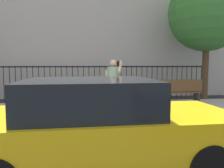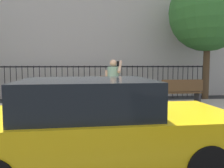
% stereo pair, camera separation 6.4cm
% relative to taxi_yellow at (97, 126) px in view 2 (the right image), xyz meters
% --- Properties ---
extents(ground_plane, '(60.00, 60.00, 0.00)m').
position_rel_taxi_yellow_xyz_m(ground_plane, '(-0.07, 1.41, -0.70)').
color(ground_plane, '#28282B').
extents(sidewalk, '(28.00, 4.40, 0.15)m').
position_rel_taxi_yellow_xyz_m(sidewalk, '(-0.07, 3.61, -0.63)').
color(sidewalk, '#B2ADA3').
rests_on(sidewalk, ground).
extents(iron_fence, '(12.03, 0.04, 1.60)m').
position_rel_taxi_yellow_xyz_m(iron_fence, '(-0.07, 7.31, 0.32)').
color(iron_fence, black).
rests_on(iron_fence, ground).
extents(taxi_yellow, '(4.24, 1.93, 1.45)m').
position_rel_taxi_yellow_xyz_m(taxi_yellow, '(0.00, 0.00, 0.00)').
color(taxi_yellow, yellow).
rests_on(taxi_yellow, ground).
extents(pedestrian_on_phone, '(0.71, 0.51, 1.67)m').
position_rel_taxi_yellow_xyz_m(pedestrian_on_phone, '(0.64, 3.25, 0.42)').
color(pedestrian_on_phone, tan).
rests_on(pedestrian_on_phone, sidewalk).
extents(street_bench, '(1.60, 0.45, 0.95)m').
position_rel_taxi_yellow_xyz_m(street_bench, '(3.45, 4.73, -0.05)').
color(street_bench, brown).
rests_on(street_bench, sidewalk).
extents(street_tree_near, '(3.33, 3.33, 5.55)m').
position_rel_taxi_yellow_xyz_m(street_tree_near, '(5.11, 5.94, 3.17)').
color(street_tree_near, '#4C3823').
rests_on(street_tree_near, ground).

